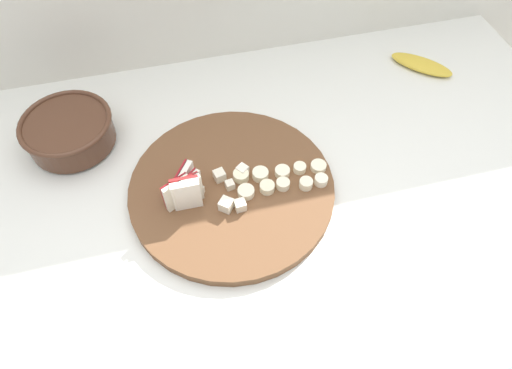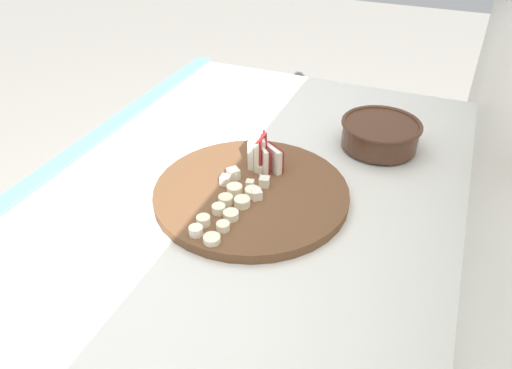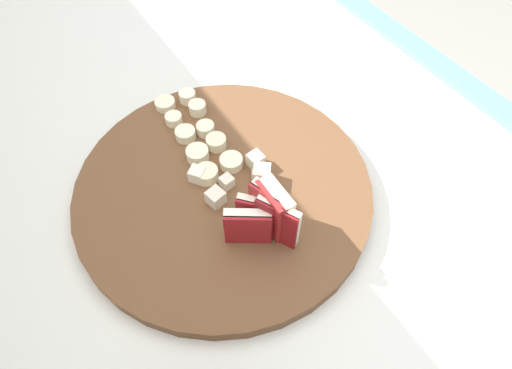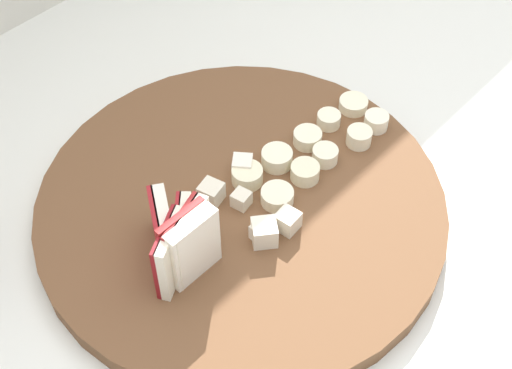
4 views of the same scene
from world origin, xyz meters
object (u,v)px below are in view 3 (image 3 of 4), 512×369
at_px(apple_dice_pile, 240,181).
at_px(cutting_board, 223,189).
at_px(banana_slice_rows, 198,135).
at_px(apple_wedge_fan, 266,216).

bearing_deg(apple_dice_pile, cutting_board, 56.25).
bearing_deg(banana_slice_rows, apple_wedge_fan, 179.30).
height_order(apple_wedge_fan, banana_slice_rows, apple_wedge_fan).
relative_size(cutting_board, apple_wedge_fan, 5.28).
distance_m(apple_wedge_fan, banana_slice_rows, 0.16).
xyz_separation_m(apple_wedge_fan, apple_dice_pile, (0.07, -0.01, -0.02)).
relative_size(cutting_board, apple_dice_pile, 3.42).
xyz_separation_m(cutting_board, apple_dice_pile, (-0.01, -0.02, 0.02)).
bearing_deg(cutting_board, apple_wedge_fan, -173.58).
distance_m(cutting_board, banana_slice_rows, 0.09).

